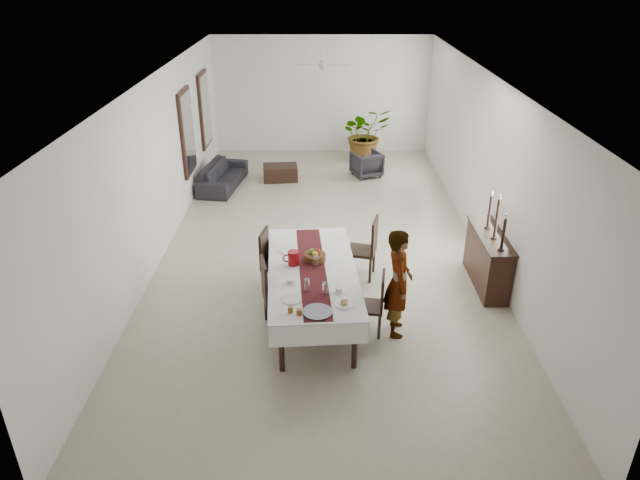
{
  "coord_description": "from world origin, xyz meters",
  "views": [
    {
      "loc": [
        -0.05,
        -10.02,
        5.02
      ],
      "look_at": [
        -0.05,
        -2.0,
        1.05
      ],
      "focal_mm": 32.0,
      "sensor_mm": 36.0,
      "label": 1
    }
  ],
  "objects_px": {
    "sideboard_body": "(487,260)",
    "woman": "(398,283)",
    "red_pitcher": "(293,258)",
    "sofa": "(223,176)",
    "dining_table_top": "(312,272)"
  },
  "relations": [
    {
      "from": "red_pitcher",
      "to": "sofa",
      "type": "relative_size",
      "value": 0.12
    },
    {
      "from": "red_pitcher",
      "to": "sideboard_body",
      "type": "distance_m",
      "value": 3.38
    },
    {
      "from": "woman",
      "to": "sofa",
      "type": "height_order",
      "value": "woman"
    },
    {
      "from": "red_pitcher",
      "to": "sideboard_body",
      "type": "bearing_deg",
      "value": 14.96
    },
    {
      "from": "sideboard_body",
      "to": "sofa",
      "type": "height_order",
      "value": "sideboard_body"
    },
    {
      "from": "dining_table_top",
      "to": "woman",
      "type": "bearing_deg",
      "value": -20.88
    },
    {
      "from": "woman",
      "to": "sideboard_body",
      "type": "height_order",
      "value": "woman"
    },
    {
      "from": "woman",
      "to": "red_pitcher",
      "type": "bearing_deg",
      "value": 73.38
    },
    {
      "from": "dining_table_top",
      "to": "woman",
      "type": "height_order",
      "value": "woman"
    },
    {
      "from": "dining_table_top",
      "to": "sideboard_body",
      "type": "height_order",
      "value": "sideboard_body"
    },
    {
      "from": "dining_table_top",
      "to": "sideboard_body",
      "type": "relative_size",
      "value": 1.77
    },
    {
      "from": "sideboard_body",
      "to": "sofa",
      "type": "xyz_separation_m",
      "value": [
        -5.19,
        4.65,
        -0.17
      ]
    },
    {
      "from": "dining_table_top",
      "to": "woman",
      "type": "xyz_separation_m",
      "value": [
        1.24,
        -0.38,
        0.03
      ]
    },
    {
      "from": "sideboard_body",
      "to": "woman",
      "type": "bearing_deg",
      "value": -140.79
    },
    {
      "from": "dining_table_top",
      "to": "sofa",
      "type": "distance_m",
      "value": 6.11
    }
  ]
}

